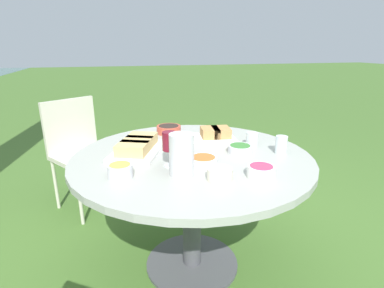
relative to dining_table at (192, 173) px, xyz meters
The scene contains 15 objects.
ground_plane 0.61m from the dining_table, ahead, with size 40.00×40.00×0.00m, color #446B2B.
dining_table is the anchor object (origin of this frame).
chair_near_left 1.19m from the dining_table, 34.94° to the left, with size 0.60×0.60×0.89m.
water_pitcher 0.34m from the dining_table, 154.90° to the left, with size 0.12×0.11×0.19m.
wine_glass 0.31m from the dining_table, 131.95° to the left, with size 0.07×0.07×0.18m.
platter_bread_main 0.33m from the dining_table, 41.32° to the right, with size 0.25×0.34×0.08m.
platter_charcuterie 0.34m from the dining_table, 67.95° to the left, with size 0.45×0.37×0.08m.
bowl_fries 0.47m from the dining_table, 118.16° to the left, with size 0.11×0.11×0.06m.
bowl_salad 0.30m from the dining_table, 99.37° to the right, with size 0.14×0.14×0.04m.
bowl_olives 0.48m from the dining_table, ahead, with size 0.16×0.16×0.05m.
bowl_dip_red 0.45m from the dining_table, 149.13° to the right, with size 0.13×0.13×0.06m.
bowl_dip_cream 0.38m from the dining_table, behind, with size 0.11×0.11×0.06m.
bowl_roasted_veg 0.22m from the dining_table, behind, with size 0.14×0.14×0.04m.
cup_water_near 0.51m from the dining_table, 103.38° to the right, with size 0.06×0.06×0.10m.
cup_water_far 0.42m from the dining_table, 81.85° to the right, with size 0.07×0.07×0.08m.
Camera 1 is at (-1.49, 0.40, 1.29)m, focal length 28.00 mm.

